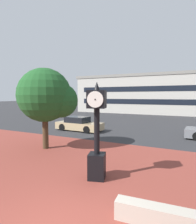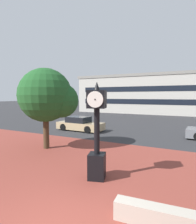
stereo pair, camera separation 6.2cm
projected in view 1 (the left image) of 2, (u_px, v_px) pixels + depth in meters
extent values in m
cube|color=brown|center=(103.00, 192.00, 6.32)|extent=(44.00, 12.81, 0.01)
cube|color=#ADA393|center=(182.00, 221.00, 4.47)|extent=(3.22, 0.65, 0.50)
cube|color=black|center=(97.00, 166.00, 7.32)|extent=(0.78, 0.78, 0.99)
cylinder|color=black|center=(97.00, 131.00, 7.20)|extent=(0.22, 0.22, 1.75)
cube|color=black|center=(97.00, 99.00, 7.10)|extent=(0.83, 0.83, 0.67)
cylinder|color=silver|center=(98.00, 99.00, 7.44)|extent=(0.57, 0.20, 0.59)
sphere|color=black|center=(98.00, 99.00, 7.46)|extent=(0.05, 0.05, 0.05)
cylinder|color=silver|center=(95.00, 99.00, 6.76)|extent=(0.57, 0.20, 0.59)
sphere|color=black|center=(95.00, 99.00, 6.74)|extent=(0.05, 0.05, 0.05)
cone|color=black|center=(97.00, 86.00, 7.06)|extent=(0.23, 0.23, 0.32)
cylinder|color=#42301E|center=(45.00, 132.00, 11.53)|extent=(0.35, 0.35, 2.05)
sphere|color=#1E5123|center=(45.00, 95.00, 11.34)|extent=(3.23, 3.23, 3.23)
sphere|color=#1E5123|center=(61.00, 100.00, 11.44)|extent=(2.10, 2.10, 2.10)
cube|color=tan|center=(79.00, 126.00, 17.61)|extent=(4.43, 1.98, 0.64)
cube|color=black|center=(77.00, 120.00, 17.67)|extent=(2.07, 1.63, 0.56)
cylinder|color=black|center=(96.00, 127.00, 17.69)|extent=(0.65, 0.25, 0.64)
cylinder|color=black|center=(87.00, 130.00, 16.24)|extent=(0.65, 0.25, 0.64)
cylinder|color=black|center=(73.00, 125.00, 19.00)|extent=(0.65, 0.25, 0.64)
cylinder|color=black|center=(62.00, 127.00, 17.55)|extent=(0.65, 0.25, 0.64)
cube|color=#B2ADA3|center=(159.00, 95.00, 36.26)|extent=(30.27, 10.09, 6.65)
cube|color=gray|center=(159.00, 76.00, 35.95)|extent=(30.88, 10.30, 0.50)
cube|color=black|center=(154.00, 102.00, 31.83)|extent=(27.24, 0.04, 0.90)
cube|color=black|center=(154.00, 89.00, 31.64)|extent=(27.24, 0.04, 0.90)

